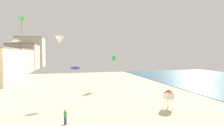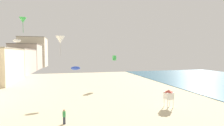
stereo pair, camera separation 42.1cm
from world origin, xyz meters
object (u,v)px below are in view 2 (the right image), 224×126
(kite_flyer, at_px, (64,116))
(kite_green_box_2, at_px, (114,58))
(kite_green_delta, at_px, (23,20))
(kite_white_delta, at_px, (60,40))
(kite_white_parafoil, at_px, (17,41))
(lifeguard_stand, at_px, (169,95))
(kite_blue_parafoil, at_px, (76,68))

(kite_flyer, relative_size, kite_green_box_2, 1.36)
(kite_flyer, bearing_deg, kite_green_delta, -16.02)
(kite_flyer, xyz_separation_m, kite_white_delta, (-0.91, 12.99, 9.36))
(kite_white_delta, bearing_deg, kite_flyer, -85.98)
(kite_flyer, distance_m, kite_white_parafoil, 20.35)
(kite_green_box_2, distance_m, kite_white_delta, 15.43)
(lifeguard_stand, relative_size, kite_white_parafoil, 1.87)
(kite_flyer, distance_m, kite_white_delta, 16.03)
(lifeguard_stand, height_order, kite_white_parafoil, kite_white_parafoil)
(lifeguard_stand, relative_size, kite_blue_parafoil, 1.62)
(kite_green_delta, bearing_deg, kite_blue_parafoil, -46.45)
(kite_green_delta, xyz_separation_m, kite_white_delta, (8.19, -8.99, -4.82))
(kite_flyer, xyz_separation_m, kite_white_parafoil, (-8.76, 15.86, 9.27))
(kite_green_box_2, bearing_deg, lifeguard_stand, -80.92)
(kite_flyer, xyz_separation_m, kite_green_box_2, (11.45, 21.51, 5.83))
(kite_blue_parafoil, xyz_separation_m, kite_white_parafoil, (-10.41, 5.20, 4.90))
(kite_green_delta, distance_m, kite_white_delta, 13.08)
(kite_white_delta, bearing_deg, lifeguard_stand, -34.39)
(kite_green_box_2, distance_m, kite_green_delta, 22.19)
(kite_green_box_2, height_order, kite_white_delta, kite_white_delta)
(kite_green_delta, relative_size, kite_white_parafoil, 2.43)
(lifeguard_stand, xyz_separation_m, kite_green_box_2, (-3.05, 19.07, 4.91))
(kite_blue_parafoil, bearing_deg, kite_green_box_2, 47.92)
(kite_flyer, height_order, kite_green_box_2, kite_green_box_2)
(kite_green_box_2, xyz_separation_m, kite_white_parafoil, (-20.21, -5.65, 3.44))
(kite_white_parafoil, bearing_deg, kite_flyer, -61.09)
(lifeguard_stand, height_order, kite_white_delta, kite_white_delta)
(lifeguard_stand, bearing_deg, kite_green_box_2, 103.76)
(lifeguard_stand, bearing_deg, kite_blue_parafoil, 152.08)
(kite_green_delta, distance_m, kite_white_parafoil, 7.85)
(kite_flyer, distance_m, kite_green_box_2, 25.06)
(kite_flyer, xyz_separation_m, lifeguard_stand, (14.50, 2.44, 0.92))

